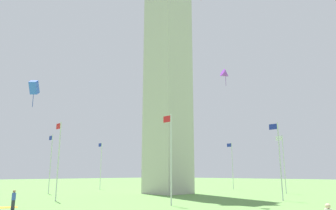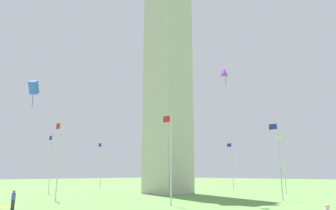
% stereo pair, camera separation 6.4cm
% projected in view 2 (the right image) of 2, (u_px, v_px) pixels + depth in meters
% --- Properties ---
extents(ground_plane, '(260.00, 260.00, 0.00)m').
position_uv_depth(ground_plane, '(168.00, 194.00, 46.72)').
color(ground_plane, '#609347').
extents(obelisk_monument, '(5.61, 5.61, 51.04)m').
position_uv_depth(obelisk_monument, '(168.00, 33.00, 52.09)').
color(obelisk_monument, '#B7B2A8').
rests_on(obelisk_monument, ground).
extents(flagpole_n, '(1.12, 0.14, 8.72)m').
position_uv_depth(flagpole_n, '(101.00, 163.00, 59.74)').
color(flagpole_n, silver).
rests_on(flagpole_n, ground).
extents(flagpole_ne, '(1.12, 0.14, 8.72)m').
position_uv_depth(flagpole_ne, '(51.00, 161.00, 47.49)').
color(flagpole_ne, silver).
rests_on(flagpole_ne, ground).
extents(flagpole_e, '(1.12, 0.14, 8.72)m').
position_uv_depth(flagpole_e, '(58.00, 157.00, 35.41)').
color(flagpole_e, silver).
rests_on(flagpole_e, ground).
extents(flagpole_se, '(1.12, 0.14, 8.72)m').
position_uv_depth(flagpole_se, '(170.00, 154.00, 30.56)').
color(flagpole_se, silver).
rests_on(flagpole_se, ground).
extents(flagpole_s, '(1.12, 0.14, 8.72)m').
position_uv_depth(flagpole_s, '(279.00, 157.00, 35.79)').
color(flagpole_s, silver).
rests_on(flagpole_s, ground).
extents(flagpole_sw, '(1.12, 0.14, 8.72)m').
position_uv_depth(flagpole_sw, '(284.00, 161.00, 48.03)').
color(flagpole_sw, silver).
rests_on(flagpole_sw, ground).
extents(flagpole_w, '(1.12, 0.14, 8.72)m').
position_uv_depth(flagpole_w, '(232.00, 164.00, 60.12)').
color(flagpole_w, silver).
rests_on(flagpole_w, ground).
extents(flagpole_nw, '(1.12, 0.14, 8.72)m').
position_uv_depth(flagpole_nw, '(166.00, 164.00, 64.96)').
color(flagpole_nw, silver).
rests_on(flagpole_nw, ground).
extents(person_blue_shirt, '(0.32, 0.32, 1.62)m').
position_uv_depth(person_blue_shirt, '(13.00, 200.00, 26.11)').
color(person_blue_shirt, '#2D2D38').
rests_on(person_blue_shirt, ground).
extents(kite_blue_box, '(1.06, 1.07, 2.09)m').
position_uv_depth(kite_blue_box, '(34.00, 87.00, 24.18)').
color(kite_blue_box, blue).
extents(kite_purple_delta, '(1.33, 1.43, 1.85)m').
position_uv_depth(kite_purple_delta, '(225.00, 74.00, 34.14)').
color(kite_purple_delta, purple).
extents(picnic_blanket_near_first_person, '(1.89, 2.15, 0.01)m').
position_uv_depth(picnic_blanket_near_first_person, '(6.00, 207.00, 28.05)').
color(picnic_blanket_near_first_person, orange).
rests_on(picnic_blanket_near_first_person, ground).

